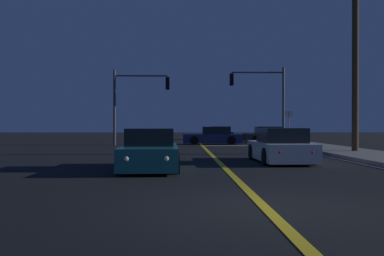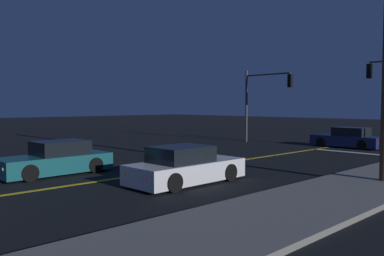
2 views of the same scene
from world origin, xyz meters
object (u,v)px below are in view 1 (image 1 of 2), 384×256
at_px(street_sign_corner, 289,122).
at_px(car_distant_tail_black, 221,134).
at_px(car_following_oncoming_charcoal, 271,136).
at_px(traffic_signal_far_left, 135,95).
at_px(car_parked_curb_white, 280,147).
at_px(car_far_approaching_navy, 213,137).
at_px(traffic_signal_near_right, 264,93).
at_px(utility_pole_right, 355,46).
at_px(car_mid_block_teal, 150,152).

bearing_deg(street_sign_corner, car_distant_tail_black, 103.99).
distance_m(car_following_oncoming_charcoal, traffic_signal_far_left, 11.83).
bearing_deg(car_parked_curb_white, car_following_oncoming_charcoal, 78.14).
bearing_deg(car_far_approaching_navy, traffic_signal_near_right, -93.11).
height_order(traffic_signal_far_left, utility_pole_right, utility_pole_right).
xyz_separation_m(car_mid_block_teal, utility_pole_right, (9.90, 7.48, 4.89)).
xyz_separation_m(car_parked_curb_white, traffic_signal_near_right, (2.39, 15.63, 3.35)).
bearing_deg(traffic_signal_near_right, car_mid_block_teal, 68.10).
distance_m(car_mid_block_teal, utility_pole_right, 13.34).
height_order(traffic_signal_near_right, street_sign_corner, traffic_signal_near_right).
bearing_deg(utility_pole_right, street_sign_corner, 100.01).
height_order(car_mid_block_teal, street_sign_corner, street_sign_corner).
distance_m(car_parked_curb_white, traffic_signal_far_left, 16.25).
xyz_separation_m(car_far_approaching_navy, car_mid_block_teal, (-3.45, -18.44, -0.00)).
bearing_deg(car_mid_block_teal, car_far_approaching_navy, -102.48).
height_order(car_distant_tail_black, utility_pole_right, utility_pole_right).
distance_m(car_far_approaching_navy, utility_pole_right, 13.63).
relative_size(car_far_approaching_navy, traffic_signal_far_left, 0.83).
distance_m(car_following_oncoming_charcoal, street_sign_corner, 5.55).
height_order(car_far_approaching_navy, traffic_signal_far_left, traffic_signal_far_left).
relative_size(car_mid_block_teal, traffic_signal_far_left, 0.82).
bearing_deg(car_mid_block_teal, traffic_signal_far_left, -84.08).
bearing_deg(car_following_oncoming_charcoal, car_far_approaching_navy, -62.65).
relative_size(traffic_signal_near_right, utility_pole_right, 0.55).
relative_size(car_parked_curb_white, utility_pole_right, 0.42).
height_order(car_parked_curb_white, traffic_signal_far_left, traffic_signal_far_left).
height_order(car_mid_block_teal, traffic_signal_far_left, traffic_signal_far_left).
bearing_deg(car_following_oncoming_charcoal, traffic_signal_near_right, -20.61).
xyz_separation_m(car_distant_tail_black, traffic_signal_far_left, (-7.37, -12.40, 3.06)).
distance_m(utility_pole_right, street_sign_corner, 8.90).
relative_size(car_far_approaching_navy, utility_pole_right, 0.42).
distance_m(car_far_approaching_navy, traffic_signal_far_left, 6.72).
relative_size(car_distant_tail_black, street_sign_corner, 1.70).
distance_m(traffic_signal_far_left, utility_pole_right, 15.47).
distance_m(car_following_oncoming_charcoal, traffic_signal_near_right, 4.39).
bearing_deg(car_distant_tail_black, traffic_signal_far_left, -123.26).
height_order(car_following_oncoming_charcoal, car_distant_tail_black, same).
xyz_separation_m(car_distant_tail_black, car_mid_block_teal, (-5.07, -29.20, -0.00)).
xyz_separation_m(car_distant_tail_black, utility_pole_right, (4.84, -21.72, 4.89)).
distance_m(car_following_oncoming_charcoal, car_mid_block_teal, 22.46).
xyz_separation_m(car_following_oncoming_charcoal, traffic_signal_near_right, (-1.07, -2.64, 3.35)).
xyz_separation_m(car_following_oncoming_charcoal, car_mid_block_teal, (-8.38, -20.84, -0.00)).
distance_m(car_parked_curb_white, street_sign_corner, 13.36).
bearing_deg(street_sign_corner, traffic_signal_far_left, 172.62).
xyz_separation_m(traffic_signal_far_left, utility_pole_right, (12.21, -9.33, 1.83)).
xyz_separation_m(car_following_oncoming_charcoal, car_far_approaching_navy, (-4.94, -2.40, -0.00)).
bearing_deg(car_mid_block_teal, utility_pole_right, -144.84).
height_order(car_parked_curb_white, car_mid_block_teal, same).
xyz_separation_m(traffic_signal_near_right, utility_pole_right, (2.59, -10.73, 1.54)).
xyz_separation_m(car_parked_curb_white, street_sign_corner, (3.58, 12.83, 1.09)).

